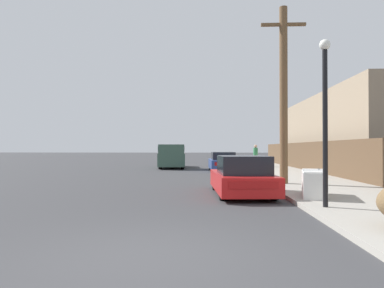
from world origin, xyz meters
name	(u,v)px	position (x,y,z in m)	size (l,w,h in m)	color
ground_plane	(148,260)	(0.00, 0.00, 0.00)	(220.00, 220.00, 0.00)	#38383A
sidewalk_curb	(262,166)	(5.30, 23.50, 0.06)	(4.20, 63.00, 0.12)	#9E998E
discarded_fridge	(314,183)	(3.96, 5.52, 0.50)	(1.02, 1.77, 0.79)	white
parked_sports_car_red	(242,177)	(1.97, 6.64, 0.58)	(2.01, 4.14, 1.29)	red
car_parked_mid	(222,162)	(1.88, 18.41, 0.60)	(1.87, 4.30, 1.28)	#2D478C
pickup_truck	(172,156)	(-1.85, 21.42, 0.90)	(2.35, 5.41, 1.80)	#385647
utility_pole	(284,93)	(3.92, 9.22, 3.79)	(1.80, 0.32, 7.14)	brown
street_lamp	(325,108)	(3.68, 3.70, 2.52)	(0.26, 0.26, 4.07)	black
wooden_fence	(314,157)	(7.25, 16.01, 1.02)	(0.08, 30.38, 1.80)	brown
building_right_house	(354,134)	(10.96, 19.23, 2.53)	(6.00, 17.10, 5.05)	gray
pedestrian	(256,155)	(4.58, 21.86, 0.98)	(0.34, 0.34, 1.68)	#282D42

